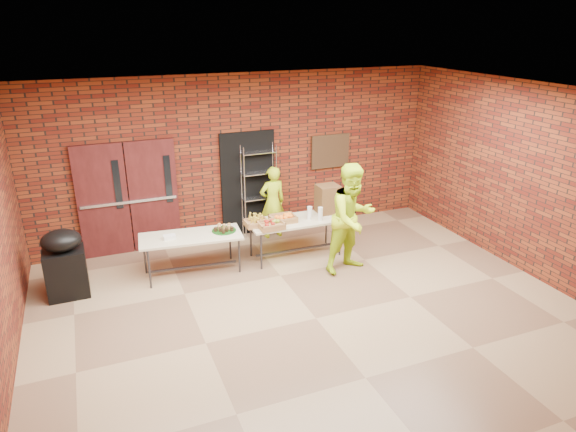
{
  "coord_description": "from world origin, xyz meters",
  "views": [
    {
      "loc": [
        -2.82,
        -5.87,
        4.14
      ],
      "look_at": [
        0.12,
        1.4,
        1.1
      ],
      "focal_mm": 32.0,
      "sensor_mm": 36.0,
      "label": 1
    }
  ],
  "objects_px": {
    "covered_grill": "(65,263)",
    "table_right": "(296,223)",
    "volunteer_woman": "(273,202)",
    "wire_rack": "(259,191)",
    "volunteer_man": "(352,218)",
    "coffee_dispenser": "(328,199)",
    "table_left": "(191,239)"
  },
  "relations": [
    {
      "from": "table_right",
      "to": "covered_grill",
      "type": "relative_size",
      "value": 1.57
    },
    {
      "from": "table_left",
      "to": "covered_grill",
      "type": "distance_m",
      "value": 1.99
    },
    {
      "from": "wire_rack",
      "to": "table_left",
      "type": "height_order",
      "value": "wire_rack"
    },
    {
      "from": "wire_rack",
      "to": "volunteer_woman",
      "type": "distance_m",
      "value": 0.36
    },
    {
      "from": "table_right",
      "to": "coffee_dispenser",
      "type": "height_order",
      "value": "coffee_dispenser"
    },
    {
      "from": "table_left",
      "to": "coffee_dispenser",
      "type": "bearing_deg",
      "value": 8.36
    },
    {
      "from": "table_right",
      "to": "covered_grill",
      "type": "distance_m",
      "value": 3.91
    },
    {
      "from": "volunteer_woman",
      "to": "volunteer_man",
      "type": "relative_size",
      "value": 0.76
    },
    {
      "from": "volunteer_man",
      "to": "volunteer_woman",
      "type": "bearing_deg",
      "value": 99.23
    },
    {
      "from": "table_right",
      "to": "volunteer_man",
      "type": "distance_m",
      "value": 1.14
    },
    {
      "from": "wire_rack",
      "to": "volunteer_man",
      "type": "bearing_deg",
      "value": -65.31
    },
    {
      "from": "covered_grill",
      "to": "volunteer_man",
      "type": "distance_m",
      "value": 4.69
    },
    {
      "from": "table_left",
      "to": "volunteer_woman",
      "type": "height_order",
      "value": "volunteer_woman"
    },
    {
      "from": "wire_rack",
      "to": "coffee_dispenser",
      "type": "bearing_deg",
      "value": -47.8
    },
    {
      "from": "coffee_dispenser",
      "to": "covered_grill",
      "type": "xyz_separation_m",
      "value": [
        -4.62,
        -0.12,
        -0.42
      ]
    },
    {
      "from": "volunteer_woman",
      "to": "volunteer_man",
      "type": "xyz_separation_m",
      "value": [
        0.76,
        -1.87,
        0.23
      ]
    },
    {
      "from": "wire_rack",
      "to": "volunteer_man",
      "type": "distance_m",
      "value": 2.3
    },
    {
      "from": "table_right",
      "to": "coffee_dispenser",
      "type": "relative_size",
      "value": 3.31
    },
    {
      "from": "wire_rack",
      "to": "covered_grill",
      "type": "relative_size",
      "value": 1.67
    },
    {
      "from": "covered_grill",
      "to": "table_right",
      "type": "bearing_deg",
      "value": -0.58
    },
    {
      "from": "coffee_dispenser",
      "to": "wire_rack",
      "type": "bearing_deg",
      "value": 132.07
    },
    {
      "from": "table_right",
      "to": "table_left",
      "type": "bearing_deg",
      "value": -179.53
    },
    {
      "from": "wire_rack",
      "to": "table_right",
      "type": "relative_size",
      "value": 1.06
    },
    {
      "from": "coffee_dispenser",
      "to": "table_right",
      "type": "bearing_deg",
      "value": -169.25
    },
    {
      "from": "table_left",
      "to": "coffee_dispenser",
      "type": "relative_size",
      "value": 3.34
    },
    {
      "from": "volunteer_woman",
      "to": "covered_grill",
      "type": "bearing_deg",
      "value": 11.04
    },
    {
      "from": "coffee_dispenser",
      "to": "covered_grill",
      "type": "height_order",
      "value": "coffee_dispenser"
    },
    {
      "from": "table_right",
      "to": "volunteer_woman",
      "type": "relative_size",
      "value": 1.2
    },
    {
      "from": "covered_grill",
      "to": "table_left",
      "type": "bearing_deg",
      "value": 0.02
    },
    {
      "from": "volunteer_man",
      "to": "table_right",
      "type": "bearing_deg",
      "value": 115.29
    },
    {
      "from": "table_right",
      "to": "wire_rack",
      "type": "bearing_deg",
      "value": 103.94
    },
    {
      "from": "wire_rack",
      "to": "volunteer_woman",
      "type": "xyz_separation_m",
      "value": [
        0.2,
        -0.22,
        -0.2
      ]
    }
  ]
}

